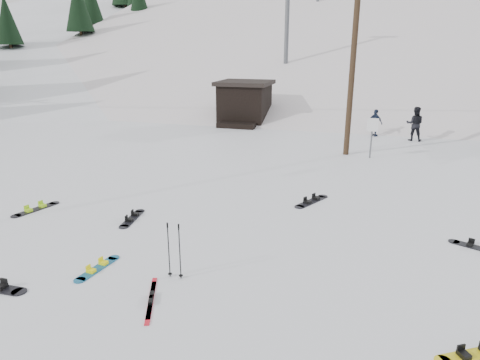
# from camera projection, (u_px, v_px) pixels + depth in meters

# --- Properties ---
(ground) EXTENTS (200.00, 200.00, 0.00)m
(ground) POSITION_uv_depth(u_px,v_px,m) (198.00, 319.00, 8.16)
(ground) COLOR white
(ground) RESTS_ON ground
(ski_slope) EXTENTS (60.00, 85.24, 65.97)m
(ski_slope) POSITION_uv_depth(u_px,v_px,m) (341.00, 167.00, 62.09)
(ski_slope) COLOR white
(ski_slope) RESTS_ON ground
(ridge_left) EXTENTS (47.54, 95.03, 58.38)m
(ridge_left) POSITION_uv_depth(u_px,v_px,m) (97.00, 155.00, 65.06)
(ridge_left) COLOR white
(ridge_left) RESTS_ON ground
(treeline_left) EXTENTS (20.00, 64.00, 10.00)m
(treeline_left) POSITION_uv_depth(u_px,v_px,m) (65.00, 86.00, 53.88)
(treeline_left) COLOR black
(treeline_left) RESTS_ON ground
(treeline_crest) EXTENTS (50.00, 6.00, 10.00)m
(treeline_crest) POSITION_uv_depth(u_px,v_px,m) (355.00, 70.00, 86.81)
(treeline_crest) COLOR black
(treeline_crest) RESTS_ON ski_slope
(utility_pole) EXTENTS (2.00, 0.26, 9.00)m
(utility_pole) POSITION_uv_depth(u_px,v_px,m) (354.00, 52.00, 19.02)
(utility_pole) COLOR #3A2819
(utility_pole) RESTS_ON ground
(trail_sign) EXTENTS (0.50, 0.09, 1.85)m
(trail_sign) POSITION_uv_depth(u_px,v_px,m) (372.00, 131.00, 19.36)
(trail_sign) COLOR #595B60
(trail_sign) RESTS_ON ground
(lift_hut) EXTENTS (3.40, 4.10, 2.75)m
(lift_hut) POSITION_uv_depth(u_px,v_px,m) (245.00, 102.00, 28.25)
(lift_hut) COLOR black
(lift_hut) RESTS_ON ground
(lift_tower_near) EXTENTS (2.20, 0.36, 8.00)m
(lift_tower_near) POSITION_uv_depth(u_px,v_px,m) (287.00, 7.00, 34.30)
(lift_tower_near) COLOR #595B60
(lift_tower_near) RESTS_ON ski_slope
(hero_snowboard) EXTENTS (0.41, 1.40, 0.10)m
(hero_snowboard) POSITION_uv_depth(u_px,v_px,m) (98.00, 268.00, 9.98)
(hero_snowboard) COLOR #166390
(hero_snowboard) RESTS_ON ground
(hero_skis) EXTENTS (0.73, 1.61, 0.09)m
(hero_skis) POSITION_uv_depth(u_px,v_px,m) (151.00, 299.00, 8.76)
(hero_skis) COLOR red
(hero_skis) RESTS_ON ground
(ski_poles) EXTENTS (0.36, 0.10, 1.32)m
(ski_poles) POSITION_uv_depth(u_px,v_px,m) (174.00, 250.00, 9.43)
(ski_poles) COLOR black
(ski_poles) RESTS_ON ground
(board_scatter_b) EXTENTS (0.45, 1.52, 0.11)m
(board_scatter_b) POSITION_uv_depth(u_px,v_px,m) (132.00, 218.00, 12.84)
(board_scatter_b) COLOR black
(board_scatter_b) RESTS_ON ground
(board_scatter_c) EXTENTS (0.67, 1.58, 0.11)m
(board_scatter_c) POSITION_uv_depth(u_px,v_px,m) (36.00, 209.00, 13.55)
(board_scatter_c) COLOR black
(board_scatter_c) RESTS_ON ground
(board_scatter_d) EXTENTS (1.41, 0.78, 0.11)m
(board_scatter_d) POSITION_uv_depth(u_px,v_px,m) (480.00, 248.00, 10.96)
(board_scatter_d) COLOR black
(board_scatter_d) RESTS_ON ground
(board_scatter_e) EXTENTS (1.35, 0.91, 0.11)m
(board_scatter_e) POSITION_uv_depth(u_px,v_px,m) (475.00, 354.00, 7.19)
(board_scatter_e) COLOR yellow
(board_scatter_e) RESTS_ON ground
(board_scatter_f) EXTENTS (0.95, 1.54, 0.12)m
(board_scatter_f) POSITION_uv_depth(u_px,v_px,m) (312.00, 201.00, 14.23)
(board_scatter_f) COLOR black
(board_scatter_f) RESTS_ON ground
(skier_dark) EXTENTS (0.94, 0.75, 1.84)m
(skier_dark) POSITION_uv_depth(u_px,v_px,m) (415.00, 124.00, 23.07)
(skier_dark) COLOR black
(skier_dark) RESTS_ON ground
(skier_navy) EXTENTS (0.95, 0.81, 1.53)m
(skier_navy) POSITION_uv_depth(u_px,v_px,m) (375.00, 123.00, 24.25)
(skier_navy) COLOR #151F36
(skier_navy) RESTS_ON ground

